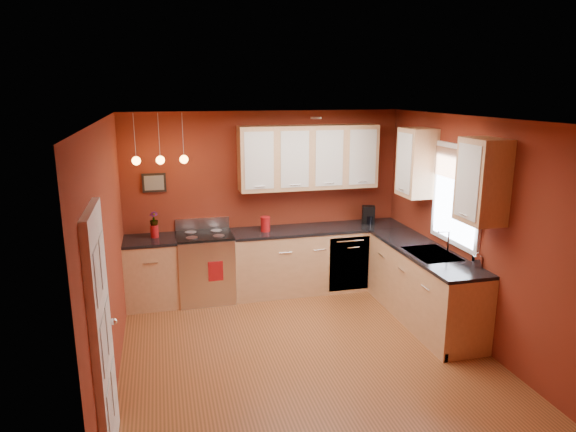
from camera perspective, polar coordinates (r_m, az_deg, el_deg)
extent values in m
plane|color=#99532C|center=(6.00, 1.78, -14.86)|extent=(4.20, 4.20, 0.00)
cube|color=beige|center=(5.27, 2.00, 10.76)|extent=(4.00, 4.20, 0.02)
cube|color=maroon|center=(7.48, -2.54, 1.61)|extent=(4.00, 0.02, 2.60)
cube|color=maroon|center=(3.66, 11.15, -12.09)|extent=(4.00, 0.02, 2.60)
cube|color=maroon|center=(5.33, -19.33, -4.25)|extent=(0.02, 4.20, 2.60)
cube|color=maroon|center=(6.33, 19.58, -1.46)|extent=(0.02, 4.20, 2.60)
cube|color=tan|center=(7.28, -14.87, -6.16)|extent=(0.70, 0.60, 0.90)
cube|color=tan|center=(7.60, 3.41, -4.85)|extent=(2.54, 0.60, 0.90)
cube|color=tan|center=(6.80, 14.78, -7.60)|extent=(0.60, 2.10, 0.90)
cube|color=black|center=(7.14, -15.11, -2.61)|extent=(0.70, 0.62, 0.04)
cube|color=black|center=(7.46, 3.46, -1.43)|extent=(2.54, 0.62, 0.04)
cube|color=black|center=(6.65, 15.03, -3.82)|extent=(0.62, 2.10, 0.04)
cube|color=silver|center=(7.30, -9.12, -5.73)|extent=(0.76, 0.64, 0.92)
cube|color=black|center=(7.01, -8.90, -6.38)|extent=(0.55, 0.02, 0.32)
cylinder|color=silver|center=(6.92, -8.96, -4.55)|extent=(0.60, 0.02, 0.02)
cube|color=black|center=(7.15, -9.26, -2.14)|extent=(0.76, 0.60, 0.03)
cylinder|color=#99989E|center=(7.00, -10.63, -2.38)|extent=(0.16, 0.16, 0.01)
cylinder|color=#99989E|center=(7.03, -7.70, -2.20)|extent=(0.16, 0.16, 0.01)
cylinder|color=#99989E|center=(7.27, -10.78, -1.78)|extent=(0.16, 0.16, 0.01)
cylinder|color=#99989E|center=(7.30, -7.96, -1.61)|extent=(0.16, 0.16, 0.01)
cube|color=silver|center=(7.42, -9.50, -0.82)|extent=(0.76, 0.04, 0.16)
cube|color=silver|center=(7.46, 6.80, -5.29)|extent=(0.60, 0.02, 0.80)
cube|color=#99989E|center=(6.52, 15.66, -4.24)|extent=(0.50, 0.70, 0.05)
cube|color=black|center=(6.67, 14.94, -3.90)|extent=(0.42, 0.30, 0.02)
cube|color=black|center=(6.39, 16.40, -4.78)|extent=(0.42, 0.30, 0.02)
cylinder|color=white|center=(6.59, 17.42, -2.70)|extent=(0.02, 0.02, 0.28)
cylinder|color=white|center=(6.52, 16.98, -1.65)|extent=(0.16, 0.02, 0.02)
cube|color=white|center=(6.49, 18.23, 2.18)|extent=(0.04, 1.02, 1.22)
cube|color=white|center=(6.48, 18.12, 2.18)|extent=(0.01, 0.90, 1.10)
cube|color=#96684B|center=(6.41, 18.26, 5.41)|extent=(0.02, 0.96, 0.36)
cube|color=white|center=(4.32, -19.96, -12.57)|extent=(0.06, 0.82, 2.05)
cube|color=silver|center=(3.93, -20.39, -6.15)|extent=(0.00, 0.28, 0.40)
cube|color=silver|center=(4.27, -19.91, -4.53)|extent=(0.00, 0.28, 0.40)
cube|color=silver|center=(4.14, -19.74, -13.34)|extent=(0.00, 0.28, 0.40)
cube|color=silver|center=(4.46, -19.32, -11.26)|extent=(0.00, 0.28, 0.40)
cube|color=silver|center=(4.41, -19.12, -19.72)|extent=(0.00, 0.28, 0.40)
cube|color=silver|center=(4.72, -18.76, -17.33)|extent=(0.00, 0.28, 0.40)
sphere|color=white|center=(4.62, -18.80, -11.03)|extent=(0.06, 0.06, 0.06)
cube|color=tan|center=(7.34, 2.31, 6.54)|extent=(2.00, 0.35, 0.90)
cube|color=tan|center=(6.37, 17.13, 4.81)|extent=(0.35, 1.95, 0.90)
cube|color=black|center=(7.25, -14.65, 3.60)|extent=(0.32, 0.03, 0.26)
cylinder|color=#99989E|center=(6.84, -16.68, 8.38)|extent=(0.01, 0.01, 0.60)
sphere|color=#FFA53F|center=(6.87, -16.51, 5.90)|extent=(0.11, 0.11, 0.11)
cylinder|color=#99989E|center=(6.83, -14.15, 8.54)|extent=(0.01, 0.01, 0.60)
sphere|color=#FFA53F|center=(6.87, -14.00, 6.05)|extent=(0.11, 0.11, 0.11)
cylinder|color=#99989E|center=(6.84, -11.61, 8.68)|extent=(0.01, 0.01, 0.60)
sphere|color=#FFA53F|center=(6.87, -11.49, 6.19)|extent=(0.11, 0.11, 0.11)
cylinder|color=#A41114|center=(7.23, -2.53, -0.96)|extent=(0.13, 0.13, 0.19)
cylinder|color=#A41114|center=(7.20, -2.54, -0.15)|extent=(0.14, 0.14, 0.02)
cylinder|color=#A41114|center=(7.16, -14.61, -1.65)|extent=(0.11, 0.11, 0.17)
imported|color=#A41114|center=(7.12, -14.69, -0.36)|extent=(0.13, 0.13, 0.20)
cube|color=black|center=(7.75, 8.92, 0.16)|extent=(0.22, 0.20, 0.26)
cylinder|color=black|center=(7.72, 9.05, -0.43)|extent=(0.13, 0.13, 0.12)
imported|color=white|center=(6.18, 20.26, -4.45)|extent=(0.11, 0.11, 0.19)
cube|color=#A41114|center=(6.97, -8.04, -6.10)|extent=(0.20, 0.01, 0.27)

